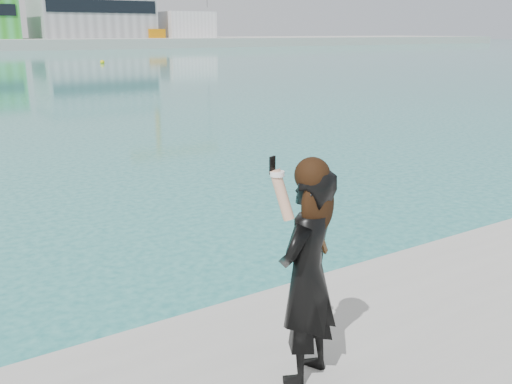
{
  "coord_description": "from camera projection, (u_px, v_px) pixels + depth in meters",
  "views": [
    {
      "loc": [
        -2.8,
        -3.54,
        3.43
      ],
      "look_at": [
        -0.3,
        0.24,
        2.15
      ],
      "focal_mm": 40.0,
      "sensor_mm": 36.0,
      "label": 1
    }
  ],
  "objects": [
    {
      "name": "warehouse_grey_right",
      "position": [
        92.0,
        9.0,
        127.05
      ],
      "size": [
        25.5,
        15.35,
        12.5
      ],
      "color": "gray",
      "rests_on": "far_quay"
    },
    {
      "name": "ancillary_shed",
      "position": [
        185.0,
        25.0,
        138.0
      ],
      "size": [
        12.0,
        10.0,
        6.0
      ],
      "primitive_type": "cube",
      "color": "silver",
      "rests_on": "far_quay"
    },
    {
      "name": "flagpole_right",
      "position": [
        14.0,
        15.0,
        112.42
      ],
      "size": [
        1.28,
        0.16,
        8.0
      ],
      "color": "silver",
      "rests_on": "far_quay"
    },
    {
      "name": "buoy_near",
      "position": [
        102.0,
        64.0,
        63.27
      ],
      "size": [
        0.5,
        0.5,
        0.5
      ],
      "primitive_type": "sphere",
      "color": "#D7D00B",
      "rests_on": "ground"
    },
    {
      "name": "woman",
      "position": [
        308.0,
        270.0,
        4.26
      ],
      "size": [
        0.73,
        0.62,
        1.8
      ],
      "rotation": [
        0.0,
        0.0,
        3.55
      ],
      "color": "black",
      "rests_on": "near_quay"
    }
  ]
}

